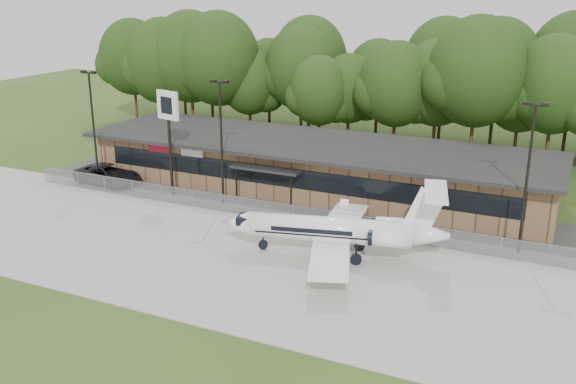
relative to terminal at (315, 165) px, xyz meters
The scene contains 12 objects.
ground 24.04m from the terminal, 89.99° to the right, with size 160.00×160.00×0.00m, color #304B1B.
apron 16.08m from the terminal, 89.99° to the right, with size 64.00×18.00×0.08m, color #9E9B93.
parking_lot 4.93m from the terminal, 89.96° to the right, with size 50.00×9.00×0.06m, color #383835.
terminal is the anchor object (origin of this frame).
fence 9.05m from the terminal, 89.98° to the right, with size 46.00×0.04×1.52m.
treeline 18.83m from the terminal, 89.99° to the left, with size 72.00×12.00×15.00m, color #173511, non-canonical shape.
light_pole_left 19.84m from the terminal, 157.54° to the right, with size 1.55×0.30×10.23m.
light_pole_mid 9.73m from the terminal, 123.89° to the right, with size 1.55×0.30×10.23m.
light_pole_right 19.85m from the terminal, 22.45° to the right, with size 1.55×0.30×10.23m.
business_jet 15.05m from the terminal, 61.48° to the right, with size 15.20×13.67×5.15m.
suv 18.75m from the terminal, 158.77° to the right, with size 2.98×6.46×1.80m, color #27282A.
pole_sign 13.31m from the terminal, 144.97° to the right, with size 2.35×0.85×9.01m.
Camera 1 is at (20.95, -26.11, 17.23)m, focal length 40.00 mm.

